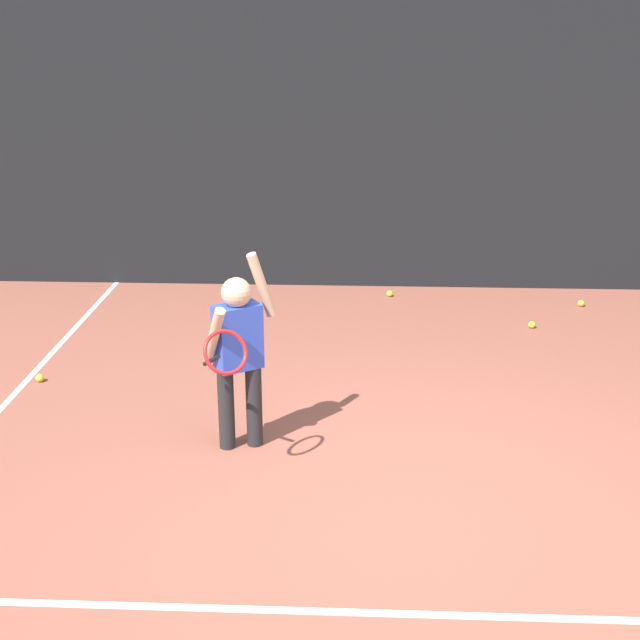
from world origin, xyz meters
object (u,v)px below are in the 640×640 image
at_px(tennis_player, 238,348).
at_px(tennis_ball_5, 40,378).
at_px(tennis_ball_0, 581,303).
at_px(tennis_ball_4, 390,294).
at_px(tennis_ball_2, 532,325).

bearing_deg(tennis_player, tennis_ball_5, 116.60).
xyz_separation_m(tennis_ball_0, tennis_ball_4, (-1.94, 0.23, 0.00)).
height_order(tennis_ball_2, tennis_ball_4, same).
distance_m(tennis_player, tennis_ball_5, 2.16).
bearing_deg(tennis_ball_4, tennis_ball_0, -6.89).
bearing_deg(tennis_player, tennis_ball_0, 12.41).
bearing_deg(tennis_ball_2, tennis_ball_0, 47.08).
relative_size(tennis_ball_4, tennis_ball_5, 1.00).
bearing_deg(tennis_ball_0, tennis_player, -134.25).
relative_size(tennis_player, tennis_ball_0, 20.46).
relative_size(tennis_ball_2, tennis_ball_5, 1.00).
height_order(tennis_ball_0, tennis_ball_4, same).
bearing_deg(tennis_player, tennis_ball_4, 38.25).
relative_size(tennis_ball_2, tennis_ball_4, 1.00).
distance_m(tennis_ball_2, tennis_ball_4, 1.60).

